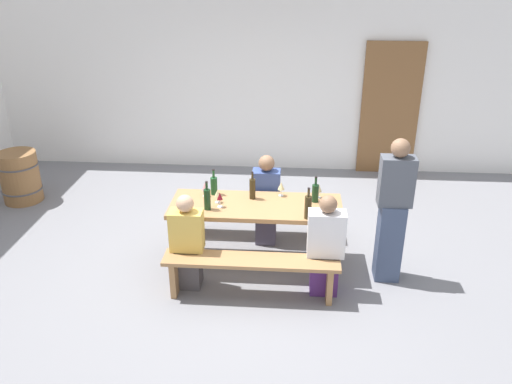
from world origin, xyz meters
name	(u,v)px	position (x,y,z in m)	size (l,w,h in m)	color
ground_plane	(256,262)	(0.00, 0.00, 0.00)	(24.00, 24.00, 0.00)	slate
back_wall	(271,71)	(0.00, 3.09, 1.60)	(14.00, 0.20, 3.20)	white
wooden_door	(390,110)	(1.90, 2.95, 1.05)	(0.90, 0.06, 2.10)	brown
tasting_table	(256,211)	(0.00, 0.00, 0.66)	(1.91, 0.71, 0.75)	#9E7247
bench_near	(251,267)	(0.00, -0.65, 0.35)	(1.81, 0.30, 0.45)	#9E7247
bench_far	(260,210)	(0.00, 0.65, 0.35)	(1.81, 0.30, 0.45)	#9E7247
wine_bottle_0	(315,193)	(0.65, 0.12, 0.86)	(0.08, 0.08, 0.30)	#143319
wine_bottle_1	(214,185)	(-0.50, 0.23, 0.86)	(0.08, 0.08, 0.31)	#194723
wine_bottle_2	(308,207)	(0.56, -0.29, 0.88)	(0.07, 0.07, 0.35)	#332814
wine_bottle_3	(207,199)	(-0.52, -0.16, 0.87)	(0.07, 0.07, 0.33)	#143319
wine_bottle_4	(252,188)	(-0.05, 0.15, 0.88)	(0.07, 0.07, 0.32)	#332814
wine_glass_0	(217,194)	(-0.43, 0.02, 0.86)	(0.07, 0.07, 0.15)	silver
wine_glass_1	(220,197)	(-0.39, -0.09, 0.87)	(0.06, 0.06, 0.17)	silver
wine_glass_2	(205,187)	(-0.59, 0.17, 0.87)	(0.07, 0.07, 0.17)	silver
wine_glass_3	(281,186)	(0.27, 0.25, 0.87)	(0.08, 0.08, 0.17)	silver
wine_glass_4	(319,188)	(0.70, 0.22, 0.87)	(0.07, 0.07, 0.17)	silver
seated_guest_near_0	(187,244)	(-0.68, -0.50, 0.50)	(0.34, 0.24, 1.07)	#494344
seated_guest_near_1	(325,248)	(0.75, -0.50, 0.52)	(0.38, 0.24, 1.11)	#542A70
seated_guest_far_0	(266,202)	(0.09, 0.50, 0.55)	(0.33, 0.24, 1.14)	#585067
standing_host	(393,214)	(1.45, -0.19, 0.78)	(0.35, 0.24, 1.61)	#3D4A67
wine_barrel	(20,177)	(-3.50, 1.43, 0.37)	(0.57, 0.57, 0.74)	olive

